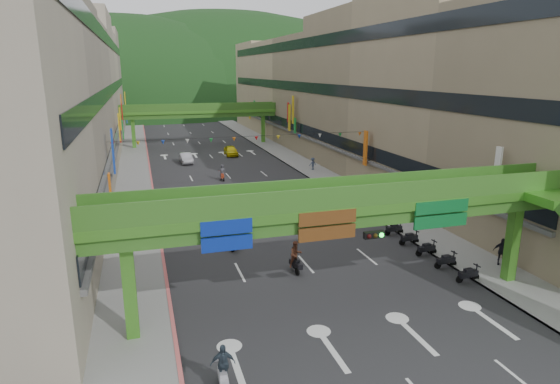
{
  "coord_description": "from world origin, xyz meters",
  "views": [
    {
      "loc": [
        -10.01,
        -15.28,
        12.6
      ],
      "look_at": [
        0.0,
        18.0,
        3.5
      ],
      "focal_mm": 30.0,
      "sensor_mm": 36.0,
      "label": 1
    }
  ],
  "objects_px": {
    "car_yellow": "(231,151)",
    "pedestrian_red": "(359,190)",
    "overpass_near": "(368,218)",
    "scooter_rider_mid": "(296,256)",
    "car_silver": "(186,158)",
    "scooter_rider_near": "(232,237)"
  },
  "relations": [
    {
      "from": "car_yellow",
      "to": "pedestrian_red",
      "type": "bearing_deg",
      "value": -72.81
    },
    {
      "from": "overpass_near",
      "to": "pedestrian_red",
      "type": "relative_size",
      "value": 18.7
    },
    {
      "from": "scooter_rider_mid",
      "to": "pedestrian_red",
      "type": "bearing_deg",
      "value": 52.08
    },
    {
      "from": "car_silver",
      "to": "scooter_rider_near",
      "type": "bearing_deg",
      "value": -92.64
    },
    {
      "from": "overpass_near",
      "to": "scooter_rider_mid",
      "type": "xyz_separation_m",
      "value": [
        -1.97,
        5.67,
        -4.12
      ]
    },
    {
      "from": "scooter_rider_near",
      "to": "pedestrian_red",
      "type": "bearing_deg",
      "value": 34.23
    },
    {
      "from": "scooter_rider_mid",
      "to": "pedestrian_red",
      "type": "distance_m",
      "value": 19.42
    },
    {
      "from": "scooter_rider_mid",
      "to": "scooter_rider_near",
      "type": "bearing_deg",
      "value": 121.9
    },
    {
      "from": "car_yellow",
      "to": "pedestrian_red",
      "type": "relative_size",
      "value": 2.94
    },
    {
      "from": "car_silver",
      "to": "car_yellow",
      "type": "relative_size",
      "value": 0.98
    },
    {
      "from": "scooter_rider_near",
      "to": "scooter_rider_mid",
      "type": "xyz_separation_m",
      "value": [
        3.15,
        -5.06,
        0.12
      ]
    },
    {
      "from": "scooter_rider_near",
      "to": "overpass_near",
      "type": "bearing_deg",
      "value": -64.51
    },
    {
      "from": "overpass_near",
      "to": "scooter_rider_near",
      "type": "height_order",
      "value": "overpass_near"
    },
    {
      "from": "scooter_rider_near",
      "to": "car_yellow",
      "type": "height_order",
      "value": "scooter_rider_near"
    },
    {
      "from": "overpass_near",
      "to": "scooter_rider_mid",
      "type": "relative_size",
      "value": 13.4
    },
    {
      "from": "overpass_near",
      "to": "scooter_rider_near",
      "type": "distance_m",
      "value": 12.61
    },
    {
      "from": "car_yellow",
      "to": "scooter_rider_near",
      "type": "bearing_deg",
      "value": -99.63
    },
    {
      "from": "car_silver",
      "to": "scooter_rider_mid",
      "type": "bearing_deg",
      "value": -87.98
    },
    {
      "from": "overpass_near",
      "to": "scooter_rider_mid",
      "type": "bearing_deg",
      "value": 109.14
    },
    {
      "from": "car_yellow",
      "to": "scooter_rider_mid",
      "type": "bearing_deg",
      "value": -94.25
    },
    {
      "from": "overpass_near",
      "to": "car_yellow",
      "type": "relative_size",
      "value": 6.37
    },
    {
      "from": "overpass_near",
      "to": "scooter_rider_near",
      "type": "xyz_separation_m",
      "value": [
        -5.11,
        10.72,
        -4.25
      ]
    }
  ]
}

